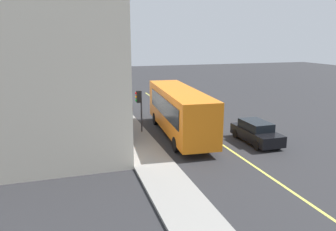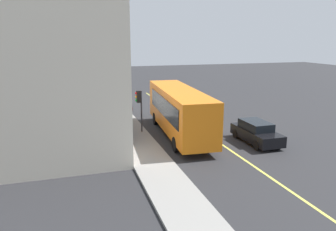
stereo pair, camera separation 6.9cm
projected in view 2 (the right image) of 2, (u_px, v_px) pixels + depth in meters
ground at (196, 127)px, 26.90m from camera, size 120.00×120.00×0.00m
sidewalk at (131, 132)px, 25.31m from camera, size 80.00×2.41×0.15m
lane_centre_stripe at (196, 127)px, 26.90m from camera, size 36.00×0.16×0.01m
storefront_building at (34, 69)px, 24.88m from camera, size 20.26×11.98×9.75m
bus at (179, 110)px, 24.18m from camera, size 11.28×3.30×3.50m
traffic_light at (139, 101)px, 24.43m from camera, size 0.30×0.52×3.20m
car_black at (256, 132)px, 22.72m from camera, size 4.30×1.86×1.52m
pedestrian_mid_block at (108, 97)px, 34.12m from camera, size 0.34×0.34×1.63m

